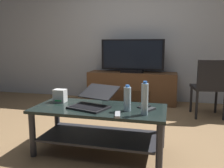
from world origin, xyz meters
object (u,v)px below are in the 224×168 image
at_px(water_bottle_far, 145,99).
at_px(tv_remote, 118,115).
at_px(dining_chair, 210,85).
at_px(cell_phone, 144,107).
at_px(television, 132,57).
at_px(laptop, 93,101).
at_px(media_cabinet, 132,87).
at_px(coffee_table, 100,121).
at_px(soundbar_remote, 149,110).
at_px(router_box, 60,96).
at_px(water_bottle_near, 127,99).

bearing_deg(water_bottle_far, tv_remote, -159.33).
xyz_separation_m(dining_chair, cell_phone, (-0.79, -1.36, -0.02)).
xyz_separation_m(television, laptop, (-0.04, -2.10, -0.33)).
bearing_deg(media_cabinet, television, -90.00).
distance_m(media_cabinet, laptop, 2.13).
bearing_deg(water_bottle_far, laptop, 163.92).
xyz_separation_m(television, water_bottle_far, (0.48, -2.25, -0.25)).
bearing_deg(television, tv_remote, -83.62).
height_order(coffee_table, media_cabinet, media_cabinet).
bearing_deg(media_cabinet, water_bottle_far, -78.05).
bearing_deg(laptop, soundbar_remote, -1.51).
relative_size(dining_chair, tv_remote, 5.36).
bearing_deg(router_box, coffee_table, -12.81).
relative_size(media_cabinet, dining_chair, 1.88).
relative_size(media_cabinet, television, 1.41).
relative_size(coffee_table, laptop, 2.52).
height_order(dining_chair, water_bottle_near, dining_chair).
relative_size(television, router_box, 8.42).
xyz_separation_m(water_bottle_far, soundbar_remote, (0.03, 0.14, -0.13)).
height_order(coffee_table, soundbar_remote, soundbar_remote).
xyz_separation_m(water_bottle_near, soundbar_remote, (0.20, 0.05, -0.10)).
distance_m(laptop, soundbar_remote, 0.55).
distance_m(cell_phone, tv_remote, 0.39).
relative_size(media_cabinet, laptop, 3.15).
bearing_deg(dining_chair, tv_remote, -120.04).
distance_m(media_cabinet, router_box, 2.08).
bearing_deg(dining_chair, water_bottle_far, -115.26).
bearing_deg(dining_chair, coffee_table, -129.52).
bearing_deg(water_bottle_far, router_box, 164.76).
xyz_separation_m(coffee_table, dining_chair, (1.21, 1.47, 0.17)).
bearing_deg(dining_chair, television, 153.02).
xyz_separation_m(coffee_table, router_box, (-0.47, 0.11, 0.21)).
relative_size(cell_phone, soundbar_remote, 0.88).
bearing_deg(water_bottle_far, soundbar_remote, 77.65).
xyz_separation_m(media_cabinet, television, (-0.00, -0.02, 0.57)).
distance_m(coffee_table, water_bottle_near, 0.38).
bearing_deg(water_bottle_far, television, 102.06).
relative_size(router_box, tv_remote, 0.85).
distance_m(dining_chair, tv_remote, 1.96).
distance_m(television, laptop, 2.13).
xyz_separation_m(coffee_table, television, (-0.03, 2.11, 0.53)).
distance_m(television, router_box, 2.07).
xyz_separation_m(router_box, cell_phone, (0.89, 0.01, -0.06)).
relative_size(router_box, soundbar_remote, 0.85).
bearing_deg(water_bottle_far, cell_phone, 97.06).
xyz_separation_m(water_bottle_far, tv_remote, (-0.22, -0.08, -0.13)).
relative_size(laptop, water_bottle_far, 1.72).
bearing_deg(cell_phone, tv_remote, -89.75).
distance_m(coffee_table, soundbar_remote, 0.50).
relative_size(coffee_table, water_bottle_far, 4.32).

